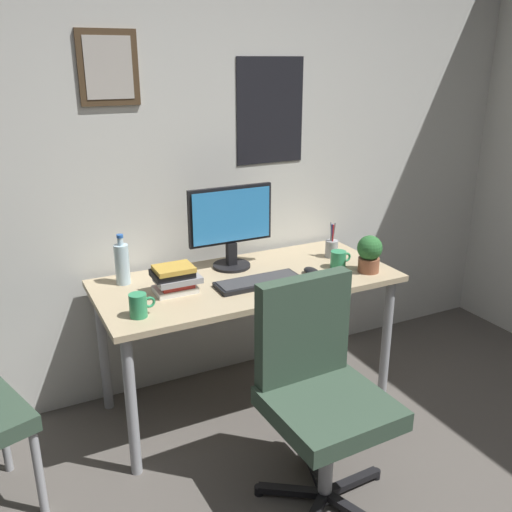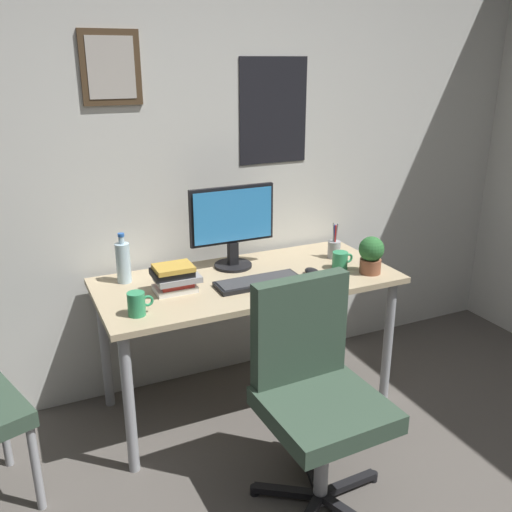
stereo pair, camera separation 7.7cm
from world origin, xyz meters
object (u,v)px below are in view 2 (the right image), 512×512
at_px(pen_cup, 334,248).
at_px(office_chair, 314,385).
at_px(computer_mouse, 312,272).
at_px(potted_plant, 371,254).
at_px(book_stack_left, 175,278).
at_px(keyboard, 259,282).
at_px(coffee_mug_far, 137,304).
at_px(water_bottle, 123,262).
at_px(monitor, 232,223).
at_px(coffee_mug_near, 340,260).

bearing_deg(pen_cup, office_chair, -126.25).
xyz_separation_m(computer_mouse, pen_cup, (0.25, 0.18, 0.04)).
height_order(potted_plant, book_stack_left, potted_plant).
relative_size(keyboard, potted_plant, 2.21).
bearing_deg(computer_mouse, coffee_mug_far, -174.50).
relative_size(water_bottle, potted_plant, 1.29).
relative_size(office_chair, computer_mouse, 8.64).
xyz_separation_m(computer_mouse, book_stack_left, (-0.70, 0.09, 0.05)).
bearing_deg(water_bottle, computer_mouse, -19.44).
xyz_separation_m(monitor, coffee_mug_far, (-0.60, -0.38, -0.19)).
xyz_separation_m(office_chair, pen_cup, (0.59, 0.81, 0.25)).
distance_m(potted_plant, book_stack_left, 1.01).
bearing_deg(potted_plant, coffee_mug_far, 179.80).
relative_size(coffee_mug_near, book_stack_left, 0.54).
relative_size(computer_mouse, water_bottle, 0.44).
distance_m(office_chair, monitor, 1.01).
height_order(coffee_mug_near, potted_plant, potted_plant).
distance_m(water_bottle, potted_plant, 1.25).
height_order(office_chair, coffee_mug_far, office_chair).
bearing_deg(monitor, coffee_mug_near, -27.62).
relative_size(monitor, pen_cup, 2.30).
bearing_deg(book_stack_left, office_chair, -63.84).
bearing_deg(monitor, office_chair, -91.70).
xyz_separation_m(office_chair, book_stack_left, (-0.35, 0.72, 0.26)).
bearing_deg(computer_mouse, water_bottle, 160.56).
bearing_deg(water_bottle, office_chair, -59.83).
relative_size(water_bottle, coffee_mug_far, 2.21).
relative_size(keyboard, book_stack_left, 1.96).
relative_size(keyboard, coffee_mug_near, 3.60).
bearing_deg(coffee_mug_far, coffee_mug_near, 5.93).
xyz_separation_m(water_bottle, coffee_mug_near, (1.08, -0.29, -0.06)).
height_order(pen_cup, book_stack_left, pen_cup).
bearing_deg(pen_cup, computer_mouse, -143.01).
xyz_separation_m(water_bottle, potted_plant, (1.18, -0.41, -0.00)).
distance_m(pen_cup, book_stack_left, 0.95).
xyz_separation_m(monitor, computer_mouse, (0.32, -0.29, -0.22)).
distance_m(keyboard, pen_cup, 0.57).
xyz_separation_m(monitor, book_stack_left, (-0.38, -0.20, -0.17)).
bearing_deg(keyboard, office_chair, -94.24).
bearing_deg(water_bottle, monitor, -2.47).
bearing_deg(office_chair, computer_mouse, 60.88).
bearing_deg(computer_mouse, coffee_mug_near, 8.10).
bearing_deg(computer_mouse, monitor, 137.78).
bearing_deg(pen_cup, keyboard, -162.02).
bearing_deg(computer_mouse, book_stack_left, 172.33).
relative_size(coffee_mug_near, potted_plant, 0.61).
bearing_deg(pen_cup, coffee_mug_near, -110.96).
relative_size(office_chair, water_bottle, 3.76).
relative_size(water_bottle, pen_cup, 1.26).
height_order(office_chair, water_bottle, water_bottle).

